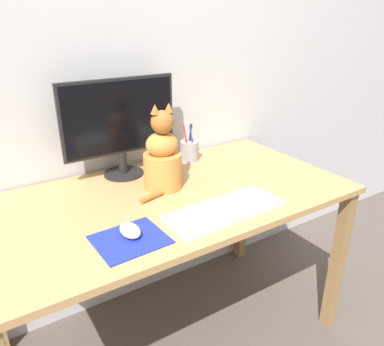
% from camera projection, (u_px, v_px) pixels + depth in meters
% --- Properties ---
extents(ground_plane, '(12.00, 12.00, 0.00)m').
position_uv_depth(ground_plane, '(172.00, 336.00, 1.73)').
color(ground_plane, '#564C47').
extents(wall_back, '(7.00, 0.04, 2.50)m').
position_uv_depth(wall_back, '(118.00, 46.00, 1.55)').
color(wall_back, silver).
rests_on(wall_back, ground_plane).
extents(desk, '(1.41, 0.74, 0.73)m').
position_uv_depth(desk, '(169.00, 215.00, 1.48)').
color(desk, tan).
rests_on(desk, ground_plane).
extents(monitor, '(0.49, 0.17, 0.41)m').
position_uv_depth(monitor, '(120.00, 123.00, 1.53)').
color(monitor, black).
rests_on(monitor, desk).
extents(keyboard, '(0.44, 0.19, 0.02)m').
position_uv_depth(keyboard, '(225.00, 209.00, 1.31)').
color(keyboard, silver).
rests_on(keyboard, desk).
extents(mousepad_left, '(0.22, 0.20, 0.00)m').
position_uv_depth(mousepad_left, '(130.00, 240.00, 1.15)').
color(mousepad_left, '#1E2D9E').
rests_on(mousepad_left, desk).
extents(computer_mouse_left, '(0.06, 0.10, 0.03)m').
position_uv_depth(computer_mouse_left, '(130.00, 230.00, 1.17)').
color(computer_mouse_left, white).
rests_on(computer_mouse_left, mousepad_left).
extents(cat, '(0.22, 0.18, 0.34)m').
position_uv_depth(cat, '(163.00, 158.00, 1.45)').
color(cat, '#D6893D').
rests_on(cat, desk).
extents(pen_cup, '(0.09, 0.09, 0.18)m').
position_uv_depth(pen_cup, '(189.00, 150.00, 1.77)').
color(pen_cup, '#99999E').
rests_on(pen_cup, desk).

